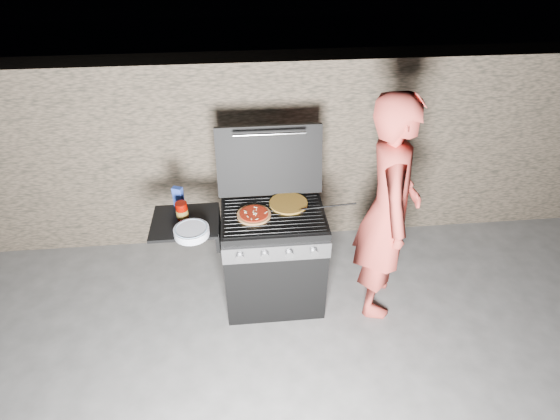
{
  "coord_description": "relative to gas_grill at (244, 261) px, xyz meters",
  "views": [
    {
      "loc": [
        -0.21,
        -2.68,
        2.88
      ],
      "look_at": [
        0.05,
        0.0,
        0.95
      ],
      "focal_mm": 28.0,
      "sensor_mm": 36.0,
      "label": 1
    }
  ],
  "objects": [
    {
      "name": "gas_grill",
      "position": [
        0.0,
        0.0,
        0.0
      ],
      "size": [
        1.34,
        0.79,
        0.91
      ],
      "primitive_type": null,
      "color": "black",
      "rests_on": "ground"
    },
    {
      "name": "tongs",
      "position": [
        0.65,
        0.0,
        0.5
      ],
      "size": [
        0.47,
        0.08,
        0.1
      ],
      "primitive_type": "cylinder",
      "rotation": [
        0.0,
        1.4,
        -0.14
      ],
      "color": "black",
      "rests_on": "gas_grill"
    },
    {
      "name": "sauce_jar",
      "position": [
        -0.44,
        0.03,
        0.52
      ],
      "size": [
        0.09,
        0.09,
        0.14
      ],
      "primitive_type": "cylinder",
      "rotation": [
        0.0,
        0.0,
        0.08
      ],
      "color": "#700600",
      "rests_on": "gas_grill"
    },
    {
      "name": "ground",
      "position": [
        0.25,
        0.0,
        -0.46
      ],
      "size": [
        50.0,
        50.0,
        0.0
      ],
      "primitive_type": "plane",
      "color": "#545251"
    },
    {
      "name": "stone_wall",
      "position": [
        0.25,
        1.05,
        0.44
      ],
      "size": [
        8.0,
        0.35,
        1.8
      ],
      "primitive_type": "cube",
      "color": "#79644F",
      "rests_on": "ground"
    },
    {
      "name": "person",
      "position": [
        1.12,
        -0.08,
        0.49
      ],
      "size": [
        0.58,
        0.76,
        1.89
      ],
      "primitive_type": "imported",
      "rotation": [
        0.0,
        0.0,
        1.37
      ],
      "color": "#DF4A3E",
      "rests_on": "ground"
    },
    {
      "name": "pizza_plain",
      "position": [
        0.38,
        0.13,
        0.46
      ],
      "size": [
        0.3,
        0.3,
        0.02
      ],
      "primitive_type": "cylinder",
      "rotation": [
        0.0,
        0.0,
        0.0
      ],
      "color": "gold",
      "rests_on": "gas_grill"
    },
    {
      "name": "blue_carton",
      "position": [
        -0.48,
        0.21,
        0.53
      ],
      "size": [
        0.09,
        0.07,
        0.16
      ],
      "primitive_type": "cube",
      "rotation": [
        0.0,
        0.0,
        -0.36
      ],
      "color": "#2641A9",
      "rests_on": "gas_grill"
    },
    {
      "name": "plate_stack",
      "position": [
        -0.35,
        -0.18,
        0.48
      ],
      "size": [
        0.26,
        0.26,
        0.06
      ],
      "primitive_type": "cylinder",
      "rotation": [
        0.0,
        0.0,
        0.02
      ],
      "color": "white",
      "rests_on": "gas_grill"
    },
    {
      "name": "pizza_topped",
      "position": [
        0.1,
        -0.0,
        0.47
      ],
      "size": [
        0.28,
        0.28,
        0.03
      ],
      "primitive_type": null,
      "rotation": [
        0.0,
        0.0,
        -0.07
      ],
      "color": "tan",
      "rests_on": "gas_grill"
    }
  ]
}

